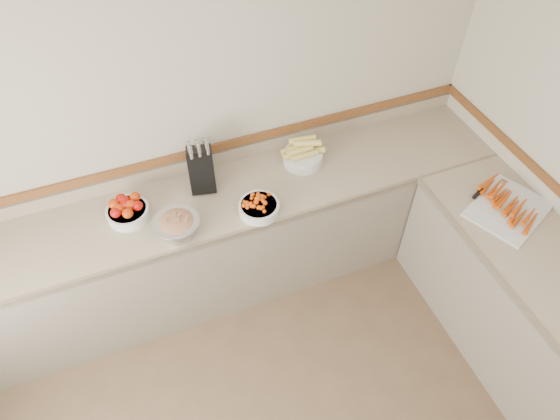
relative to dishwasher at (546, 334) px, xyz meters
name	(u,v)px	position (x,y,z in m)	size (l,w,h in m)	color
back_wall	(190,121)	(-1.69, 1.75, 0.87)	(4.00, 4.00, 0.00)	#B2A993
counter_back	(217,243)	(-1.69, 1.43, 0.02)	(4.00, 0.65, 1.08)	gray
dishwasher	(546,334)	(0.00, 0.00, 0.00)	(0.63, 0.60, 0.84)	silver
knife_block	(201,169)	(-1.70, 1.57, 0.63)	(0.20, 0.22, 0.39)	black
tomato_bowl	(127,210)	(-2.21, 1.48, 0.53)	(0.27, 0.27, 0.13)	silver
cherry_tomato_bowl	(259,206)	(-1.44, 1.22, 0.52)	(0.26, 0.26, 0.14)	silver
corn_bowl	(303,154)	(-1.00, 1.54, 0.54)	(0.30, 0.27, 0.20)	silver
rhubarb_bowl	(177,226)	(-1.95, 1.22, 0.55)	(0.28, 0.28, 0.16)	#B2B2BA
cutting_board	(507,206)	(0.03, 0.67, 0.49)	(0.61, 0.56, 0.07)	beige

